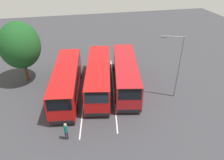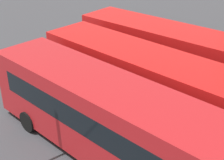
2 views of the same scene
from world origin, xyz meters
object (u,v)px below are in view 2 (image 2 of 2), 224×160
at_px(bus_far_left, 173,55).
at_px(bus_center_right, 105,116).
at_px(bus_center_left, 146,84).
at_px(pedestrian, 73,40).

xyz_separation_m(bus_far_left, bus_center_right, (-0.21, 6.81, 0.00)).
bearing_deg(bus_center_left, bus_far_left, -74.14).
distance_m(bus_center_left, bus_center_right, 3.16).
distance_m(bus_center_right, pedestrian, 10.20).
bearing_deg(bus_center_right, bus_far_left, -77.10).
xyz_separation_m(bus_center_left, bus_center_right, (0.12, 3.16, 0.00)).
distance_m(bus_center_left, pedestrian, 8.39).
bearing_deg(pedestrian, bus_center_left, -39.57).
xyz_separation_m(bus_center_left, pedestrian, (7.34, -4.00, -0.69)).
distance_m(bus_far_left, pedestrian, 7.06).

